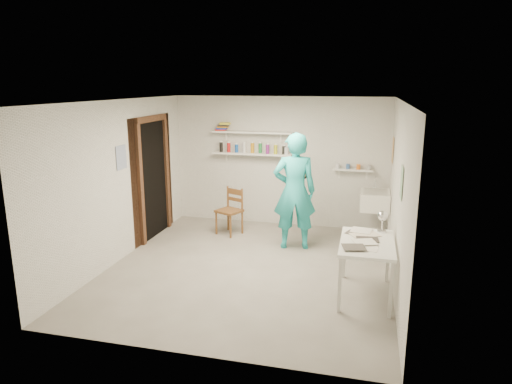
% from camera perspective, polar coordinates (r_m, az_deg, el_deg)
% --- Properties ---
extents(floor, '(4.00, 4.50, 0.02)m').
position_cam_1_polar(floor, '(6.76, -0.82, -9.56)').
color(floor, slate).
rests_on(floor, ground).
extents(ceiling, '(4.00, 4.50, 0.02)m').
position_cam_1_polar(ceiling, '(6.22, -0.90, 11.42)').
color(ceiling, silver).
rests_on(ceiling, wall_back).
extents(wall_back, '(4.00, 0.02, 2.40)m').
position_cam_1_polar(wall_back, '(8.54, 2.98, 3.81)').
color(wall_back, silver).
rests_on(wall_back, ground).
extents(wall_front, '(4.00, 0.02, 2.40)m').
position_cam_1_polar(wall_front, '(4.32, -8.50, -6.09)').
color(wall_front, silver).
rests_on(wall_front, ground).
extents(wall_left, '(0.02, 4.50, 2.40)m').
position_cam_1_polar(wall_left, '(7.15, -16.65, 1.34)').
color(wall_left, silver).
rests_on(wall_left, ground).
extents(wall_right, '(0.02, 4.50, 2.40)m').
position_cam_1_polar(wall_right, '(6.20, 17.43, -0.53)').
color(wall_right, silver).
rests_on(wall_right, ground).
extents(doorway_recess, '(0.02, 0.90, 2.00)m').
position_cam_1_polar(doorway_recess, '(8.08, -12.71, 1.49)').
color(doorway_recess, black).
rests_on(doorway_recess, wall_left).
extents(corridor_box, '(1.40, 1.50, 2.10)m').
position_cam_1_polar(corridor_box, '(8.41, -17.08, 2.03)').
color(corridor_box, brown).
rests_on(corridor_box, ground).
extents(door_lintel, '(0.06, 1.05, 0.10)m').
position_cam_1_polar(door_lintel, '(7.92, -12.98, 8.93)').
color(door_lintel, brown).
rests_on(door_lintel, wall_left).
extents(door_jamb_near, '(0.06, 0.10, 2.00)m').
position_cam_1_polar(door_jamb_near, '(7.64, -14.23, 0.71)').
color(door_jamb_near, brown).
rests_on(door_jamb_near, ground).
extents(door_jamb_far, '(0.06, 0.10, 2.00)m').
position_cam_1_polar(door_jamb_far, '(8.51, -11.11, 2.17)').
color(door_jamb_far, brown).
rests_on(door_jamb_far, ground).
extents(shelf_lower, '(1.50, 0.22, 0.03)m').
position_cam_1_polar(shelf_lower, '(8.50, -0.49, 4.81)').
color(shelf_lower, white).
rests_on(shelf_lower, wall_back).
extents(shelf_upper, '(1.50, 0.22, 0.03)m').
position_cam_1_polar(shelf_upper, '(8.45, -0.50, 7.49)').
color(shelf_upper, white).
rests_on(shelf_upper, wall_back).
extents(ledge_shelf, '(0.70, 0.14, 0.03)m').
position_cam_1_polar(ledge_shelf, '(8.32, 12.03, 2.72)').
color(ledge_shelf, white).
rests_on(ledge_shelf, wall_back).
extents(poster_left, '(0.01, 0.28, 0.36)m').
position_cam_1_polar(poster_left, '(7.12, -16.49, 4.17)').
color(poster_left, '#334C7F').
rests_on(poster_left, wall_left).
extents(poster_right_a, '(0.01, 0.34, 0.42)m').
position_cam_1_polar(poster_right_a, '(7.90, 16.73, 5.03)').
color(poster_right_a, '#995933').
rests_on(poster_right_a, wall_right).
extents(poster_right_b, '(0.01, 0.30, 0.38)m').
position_cam_1_polar(poster_right_b, '(5.59, 17.74, 1.14)').
color(poster_right_b, '#3F724C').
rests_on(poster_right_b, wall_right).
extents(belfast_sink, '(0.48, 0.60, 0.30)m').
position_cam_1_polar(belfast_sink, '(7.95, 14.64, -1.03)').
color(belfast_sink, white).
rests_on(belfast_sink, wall_right).
extents(man, '(0.77, 0.60, 1.89)m').
position_cam_1_polar(man, '(7.31, 4.84, 0.08)').
color(man, '#24B0B5').
rests_on(man, ground).
extents(wall_clock, '(0.34, 0.11, 0.34)m').
position_cam_1_polar(wall_clock, '(7.45, 5.53, 2.79)').
color(wall_clock, '#CBB58A').
rests_on(wall_clock, man).
extents(wooden_chair, '(0.52, 0.51, 0.85)m').
position_cam_1_polar(wooden_chair, '(8.09, -3.38, -2.38)').
color(wooden_chair, brown).
rests_on(wooden_chair, ground).
extents(work_table, '(0.65, 1.09, 0.73)m').
position_cam_1_polar(work_table, '(5.95, 13.54, -9.35)').
color(work_table, white).
rests_on(work_table, ground).
extents(desk_lamp, '(0.14, 0.14, 0.14)m').
position_cam_1_polar(desk_lamp, '(6.18, 15.55, -2.88)').
color(desk_lamp, silver).
rests_on(desk_lamp, work_table).
extents(spray_cans, '(1.31, 0.06, 0.17)m').
position_cam_1_polar(spray_cans, '(8.49, -0.49, 5.47)').
color(spray_cans, black).
rests_on(spray_cans, shelf_lower).
extents(book_stack, '(0.26, 0.14, 0.14)m').
position_cam_1_polar(book_stack, '(8.60, -4.16, 8.13)').
color(book_stack, red).
rests_on(book_stack, shelf_upper).
extents(ledge_pots, '(0.48, 0.07, 0.09)m').
position_cam_1_polar(ledge_pots, '(8.31, 12.05, 3.12)').
color(ledge_pots, silver).
rests_on(ledge_pots, ledge_shelf).
extents(papers, '(0.30, 0.22, 0.03)m').
position_cam_1_polar(papers, '(5.82, 13.75, -5.91)').
color(papers, silver).
rests_on(papers, work_table).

